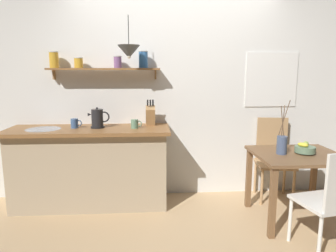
{
  "coord_description": "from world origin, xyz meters",
  "views": [
    {
      "loc": [
        -0.32,
        -3.14,
        1.55
      ],
      "look_at": [
        -0.1,
        0.25,
        0.95
      ],
      "focal_mm": 32.49,
      "sensor_mm": 36.0,
      "label": 1
    }
  ],
  "objects_px": {
    "pendant_lamp": "(129,52)",
    "coffee_mug_by_sink": "(75,123)",
    "twig_vase": "(282,144)",
    "knife_block": "(150,115)",
    "fruit_bowl": "(305,149)",
    "dining_table": "(297,165)",
    "dining_chair_far": "(273,155)",
    "electric_kettle": "(98,119)",
    "dining_chair_near": "(332,198)",
    "coffee_mug_spare": "(135,124)"
  },
  "relations": [
    {
      "from": "fruit_bowl",
      "to": "pendant_lamp",
      "type": "bearing_deg",
      "value": 165.51
    },
    {
      "from": "dining_table",
      "to": "pendant_lamp",
      "type": "relative_size",
      "value": 1.91
    },
    {
      "from": "electric_kettle",
      "to": "pendant_lamp",
      "type": "height_order",
      "value": "pendant_lamp"
    },
    {
      "from": "dining_chair_far",
      "to": "pendant_lamp",
      "type": "bearing_deg",
      "value": -174.82
    },
    {
      "from": "knife_block",
      "to": "pendant_lamp",
      "type": "xyz_separation_m",
      "value": [
        -0.23,
        -0.18,
        0.72
      ]
    },
    {
      "from": "knife_block",
      "to": "twig_vase",
      "type": "bearing_deg",
      "value": -26.04
    },
    {
      "from": "knife_block",
      "to": "coffee_mug_by_sink",
      "type": "relative_size",
      "value": 2.48
    },
    {
      "from": "pendant_lamp",
      "to": "dining_chair_far",
      "type": "bearing_deg",
      "value": 5.18
    },
    {
      "from": "dining_chair_far",
      "to": "twig_vase",
      "type": "distance_m",
      "value": 0.72
    },
    {
      "from": "electric_kettle",
      "to": "pendant_lamp",
      "type": "xyz_separation_m",
      "value": [
        0.37,
        -0.05,
        0.74
      ]
    },
    {
      "from": "fruit_bowl",
      "to": "knife_block",
      "type": "relative_size",
      "value": 0.66
    },
    {
      "from": "fruit_bowl",
      "to": "coffee_mug_by_sink",
      "type": "bearing_deg",
      "value": 168.02
    },
    {
      "from": "dining_chair_near",
      "to": "fruit_bowl",
      "type": "relative_size",
      "value": 4.55
    },
    {
      "from": "dining_chair_near",
      "to": "dining_chair_far",
      "type": "relative_size",
      "value": 0.94
    },
    {
      "from": "knife_block",
      "to": "dining_chair_near",
      "type": "bearing_deg",
      "value": -40.58
    },
    {
      "from": "dining_table",
      "to": "coffee_mug_by_sink",
      "type": "relative_size",
      "value": 7.02
    },
    {
      "from": "dining_chair_near",
      "to": "knife_block",
      "type": "distance_m",
      "value": 2.05
    },
    {
      "from": "fruit_bowl",
      "to": "pendant_lamp",
      "type": "height_order",
      "value": "pendant_lamp"
    },
    {
      "from": "dining_table",
      "to": "dining_chair_far",
      "type": "bearing_deg",
      "value": 89.09
    },
    {
      "from": "dining_chair_near",
      "to": "fruit_bowl",
      "type": "bearing_deg",
      "value": 82.76
    },
    {
      "from": "electric_kettle",
      "to": "pendant_lamp",
      "type": "relative_size",
      "value": 0.53
    },
    {
      "from": "fruit_bowl",
      "to": "coffee_mug_by_sink",
      "type": "height_order",
      "value": "coffee_mug_by_sink"
    },
    {
      "from": "twig_vase",
      "to": "knife_block",
      "type": "distance_m",
      "value": 1.5
    },
    {
      "from": "pendant_lamp",
      "to": "dining_table",
      "type": "bearing_deg",
      "value": -15.1
    },
    {
      "from": "dining_chair_far",
      "to": "coffee_mug_by_sink",
      "type": "relative_size",
      "value": 7.94
    },
    {
      "from": "dining_chair_near",
      "to": "pendant_lamp",
      "type": "height_order",
      "value": "pendant_lamp"
    },
    {
      "from": "coffee_mug_by_sink",
      "to": "fruit_bowl",
      "type": "bearing_deg",
      "value": -11.98
    },
    {
      "from": "coffee_mug_spare",
      "to": "pendant_lamp",
      "type": "distance_m",
      "value": 0.8
    },
    {
      "from": "electric_kettle",
      "to": "twig_vase",
      "type": "bearing_deg",
      "value": -15.13
    },
    {
      "from": "coffee_mug_by_sink",
      "to": "coffee_mug_spare",
      "type": "distance_m",
      "value": 0.68
    },
    {
      "from": "fruit_bowl",
      "to": "electric_kettle",
      "type": "bearing_deg",
      "value": 166.63
    },
    {
      "from": "dining_chair_far",
      "to": "fruit_bowl",
      "type": "bearing_deg",
      "value": -84.57
    },
    {
      "from": "pendant_lamp",
      "to": "coffee_mug_by_sink",
      "type": "bearing_deg",
      "value": 175.44
    },
    {
      "from": "dining_table",
      "to": "fruit_bowl",
      "type": "height_order",
      "value": "fruit_bowl"
    },
    {
      "from": "twig_vase",
      "to": "coffee_mug_spare",
      "type": "xyz_separation_m",
      "value": [
        -1.51,
        0.47,
        0.15
      ]
    },
    {
      "from": "dining_table",
      "to": "pendant_lamp",
      "type": "height_order",
      "value": "pendant_lamp"
    },
    {
      "from": "dining_chair_near",
      "to": "coffee_mug_spare",
      "type": "bearing_deg",
      "value": 146.74
    },
    {
      "from": "knife_block",
      "to": "coffee_mug_spare",
      "type": "xyz_separation_m",
      "value": [
        -0.18,
        -0.18,
        -0.07
      ]
    },
    {
      "from": "dining_chair_near",
      "to": "knife_block",
      "type": "xyz_separation_m",
      "value": [
        -1.5,
        1.29,
        0.54
      ]
    },
    {
      "from": "dining_chair_near",
      "to": "pendant_lamp",
      "type": "bearing_deg",
      "value": 147.39
    },
    {
      "from": "twig_vase",
      "to": "pendant_lamp",
      "type": "distance_m",
      "value": 1.88
    },
    {
      "from": "dining_chair_far",
      "to": "knife_block",
      "type": "distance_m",
      "value": 1.61
    },
    {
      "from": "dining_chair_far",
      "to": "twig_vase",
      "type": "bearing_deg",
      "value": -106.68
    },
    {
      "from": "dining_chair_near",
      "to": "electric_kettle",
      "type": "distance_m",
      "value": 2.45
    },
    {
      "from": "electric_kettle",
      "to": "knife_block",
      "type": "bearing_deg",
      "value": 12.07
    },
    {
      "from": "dining_chair_far",
      "to": "electric_kettle",
      "type": "xyz_separation_m",
      "value": [
        -2.12,
        -0.11,
        0.49
      ]
    },
    {
      "from": "pendant_lamp",
      "to": "dining_chair_near",
      "type": "bearing_deg",
      "value": -32.61
    },
    {
      "from": "dining_chair_near",
      "to": "dining_chair_far",
      "type": "height_order",
      "value": "dining_chair_far"
    },
    {
      "from": "dining_table",
      "to": "fruit_bowl",
      "type": "bearing_deg",
      "value": 1.51
    },
    {
      "from": "twig_vase",
      "to": "pendant_lamp",
      "type": "relative_size",
      "value": 1.21
    }
  ]
}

